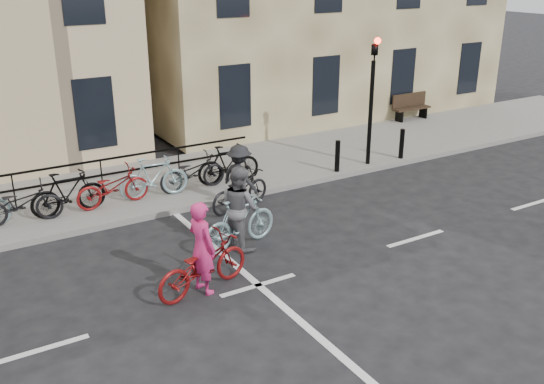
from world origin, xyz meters
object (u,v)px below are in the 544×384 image
traffic_light (372,86)px  cyclist_grey (240,215)px  bench (410,105)px  cyclist_pink (202,261)px  cyclist_dark (240,184)px

traffic_light → cyclist_grey: bearing=-154.8°
bench → cyclist_pink: 14.05m
traffic_light → bench: (4.80, 3.39, -1.78)m
traffic_light → cyclist_grey: size_ratio=2.02×
cyclist_pink → cyclist_dark: bearing=-51.2°
bench → cyclist_dark: 10.38m
traffic_light → cyclist_grey: traffic_light is taller
cyclist_grey → cyclist_dark: 2.14m
bench → cyclist_grey: (-10.50, -6.08, 0.06)m
cyclist_pink → cyclist_dark: (2.47, 3.18, 0.03)m
traffic_light → bench: traffic_light is taller
cyclist_grey → cyclist_pink: bearing=121.2°
cyclist_dark → traffic_light: bearing=-96.9°
cyclist_grey → cyclist_dark: cyclist_grey is taller
traffic_light → cyclist_pink: (-7.16, -3.98, -1.84)m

